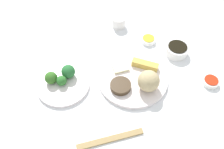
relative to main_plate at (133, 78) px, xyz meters
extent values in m
cube|color=white|center=(0.00, -0.01, -0.02)|extent=(2.20, 2.20, 0.02)
cylinder|color=white|center=(0.00, 0.00, 0.00)|extent=(0.28, 0.28, 0.02)
sphere|color=tan|center=(-0.02, 0.07, 0.05)|extent=(0.08, 0.08, 0.08)
cube|color=gold|center=(-0.07, -0.02, 0.02)|extent=(0.10, 0.10, 0.03)
cube|color=beige|center=(0.02, -0.07, 0.01)|extent=(0.07, 0.08, 0.01)
cylinder|color=#412F1D|center=(0.07, 0.02, 0.02)|extent=(0.08, 0.08, 0.02)
cylinder|color=white|center=(0.26, -0.09, 0.00)|extent=(0.21, 0.21, 0.01)
sphere|color=#2D6F2B|center=(0.27, -0.09, 0.03)|extent=(0.04, 0.04, 0.04)
sphere|color=#266730|center=(0.23, -0.12, 0.03)|extent=(0.06, 0.06, 0.06)
sphere|color=#346923|center=(0.30, -0.12, 0.03)|extent=(0.05, 0.05, 0.05)
cylinder|color=white|center=(-0.25, -0.04, 0.01)|extent=(0.10, 0.10, 0.04)
cylinder|color=black|center=(-0.25, -0.04, 0.03)|extent=(0.08, 0.08, 0.00)
cylinder|color=white|center=(-0.27, 0.15, 0.00)|extent=(0.07, 0.07, 0.02)
cylinder|color=red|center=(-0.27, 0.15, 0.01)|extent=(0.05, 0.05, 0.00)
cylinder|color=white|center=(-0.17, -0.16, 0.00)|extent=(0.07, 0.07, 0.02)
cylinder|color=yellow|center=(-0.17, -0.16, 0.01)|extent=(0.05, 0.05, 0.00)
cylinder|color=white|center=(-0.10, -0.32, 0.02)|extent=(0.07, 0.07, 0.05)
cube|color=#9C7E4B|center=(0.19, 0.19, 0.00)|extent=(0.23, 0.06, 0.01)
camera|label=1|loc=(0.31, 0.45, 0.71)|focal=35.25mm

